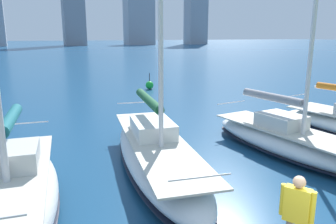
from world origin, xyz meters
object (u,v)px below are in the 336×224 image
Objects in this scene: sailboat_teal at (13,191)px; person_yellow_shirt at (297,211)px; sailboat_grey at (289,139)px; sailboat_forest at (156,151)px; channel_buoy at (150,85)px.

person_yellow_shirt is at bearing 136.06° from sailboat_teal.
sailboat_forest is (5.46, -0.60, 0.04)m from sailboat_grey.
sailboat_forest is 4.80m from sailboat_teal.
channel_buoy is (-10.45, -18.39, -0.43)m from sailboat_teal.
sailboat_forest reaches higher than channel_buoy.
sailboat_forest is at bearing -160.90° from sailboat_teal.
person_yellow_shirt is at bearing 76.27° from channel_buoy.
sailboat_teal is at bearing 60.40° from channel_buoy.
sailboat_forest is at bearing -87.38° from person_yellow_shirt.
sailboat_forest is 8.74× the size of channel_buoy.
person_yellow_shirt is at bearing 92.62° from sailboat_forest.
sailboat_forest is 0.94× the size of sailboat_teal.
person_yellow_shirt is 1.19× the size of channel_buoy.
sailboat_teal is (9.99, 0.98, 0.16)m from sailboat_grey.
sailboat_forest is 17.83m from channel_buoy.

